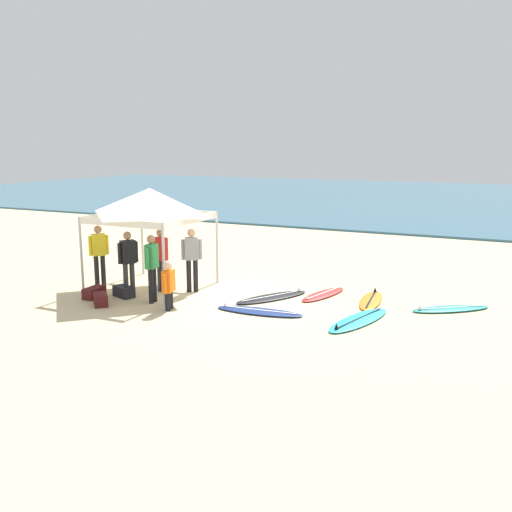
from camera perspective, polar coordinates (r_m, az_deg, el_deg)
The scene contains 18 objects.
ground_plane at distance 14.63m, azimuth -3.15°, elevation -4.27°, with size 80.00×80.00×0.00m, color beige.
sea at distance 43.47m, azimuth 16.72°, elevation 5.59°, with size 80.00×36.00×0.10m, color #386B84.
canopy_tent at distance 15.53m, azimuth -10.62°, elevation 5.41°, with size 2.73×2.73×2.75m.
surfboard_red at distance 14.95m, azimuth 6.77°, elevation -3.85°, with size 0.91×1.90×0.19m.
surfboard_teal at distance 14.35m, azimuth 18.97°, elevation -5.03°, with size 1.88×1.62×0.19m.
surfboard_cyan at distance 12.93m, azimuth 10.30°, elevation -6.35°, with size 1.17×2.39×0.19m.
surfboard_orange at distance 14.58m, azimuth 11.49°, elevation -4.39°, with size 0.72×1.93×0.19m.
surfboard_navy at distance 13.38m, azimuth 0.29°, elevation -5.57°, with size 2.17×0.75×0.19m.
surfboard_black at distance 14.60m, azimuth 1.64°, elevation -4.14°, with size 1.58×2.17×0.19m.
person_red at distance 15.24m, azimuth -9.54°, elevation 0.03°, with size 0.52×0.33×1.71m.
person_yellow at distance 16.21m, azimuth -15.53°, elevation 0.44°, with size 0.40×0.45×1.71m.
person_grey at distance 15.12m, azimuth -6.48°, elevation 0.03°, with size 0.48×0.38×1.71m.
person_black at distance 14.94m, azimuth -12.74°, elevation -0.31°, with size 0.37×0.49×1.71m.
person_green at distance 14.24m, azimuth -10.44°, elevation -0.77°, with size 0.28×0.54×1.71m.
person_orange at distance 13.61m, azimuth -8.80°, elevation -2.71°, with size 0.30×0.54×1.20m.
gear_bag_near_tent at distance 15.20m, azimuth -15.98°, elevation -3.56°, with size 0.60×0.32×0.28m, color #4C1919.
gear_bag_by_pole at distance 14.48m, azimuth -15.38°, elevation -4.24°, with size 0.60×0.32×0.28m, color #4C1919.
gear_bag_on_sand at distance 15.10m, azimuth -13.15°, elevation -3.51°, with size 0.60×0.32×0.28m, color #232328.
Camera 1 is at (6.85, -12.33, 3.87)m, focal length 39.75 mm.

